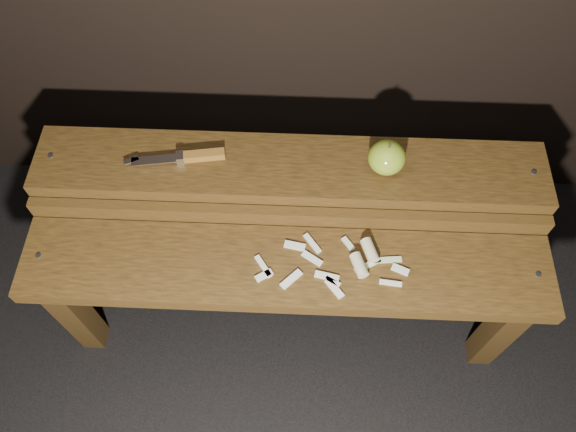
{
  "coord_description": "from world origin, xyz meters",
  "views": [
    {
      "loc": [
        0.03,
        -0.59,
        1.56
      ],
      "look_at": [
        0.0,
        0.06,
        0.45
      ],
      "focal_mm": 35.0,
      "sensor_mm": 36.0,
      "label": 1
    }
  ],
  "objects_px": {
    "bench_rear_tier": "(290,186)",
    "knife": "(191,156)",
    "bench_front_tier": "(286,282)",
    "apple": "(387,157)"
  },
  "relations": [
    {
      "from": "apple",
      "to": "bench_rear_tier",
      "type": "bearing_deg",
      "value": -178.86
    },
    {
      "from": "bench_rear_tier",
      "to": "knife",
      "type": "xyz_separation_m",
      "value": [
        -0.23,
        0.01,
        0.1
      ]
    },
    {
      "from": "bench_front_tier",
      "to": "knife",
      "type": "relative_size",
      "value": 5.13
    },
    {
      "from": "knife",
      "to": "bench_front_tier",
      "type": "bearing_deg",
      "value": -45.95
    },
    {
      "from": "bench_front_tier",
      "to": "apple",
      "type": "distance_m",
      "value": 0.37
    },
    {
      "from": "bench_rear_tier",
      "to": "knife",
      "type": "relative_size",
      "value": 5.13
    },
    {
      "from": "bench_front_tier",
      "to": "bench_rear_tier",
      "type": "bearing_deg",
      "value": 90.0
    },
    {
      "from": "bench_rear_tier",
      "to": "knife",
      "type": "height_order",
      "value": "knife"
    },
    {
      "from": "bench_rear_tier",
      "to": "bench_front_tier",
      "type": "bearing_deg",
      "value": -90.0
    },
    {
      "from": "bench_rear_tier",
      "to": "apple",
      "type": "bearing_deg",
      "value": 1.14
    }
  ]
}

